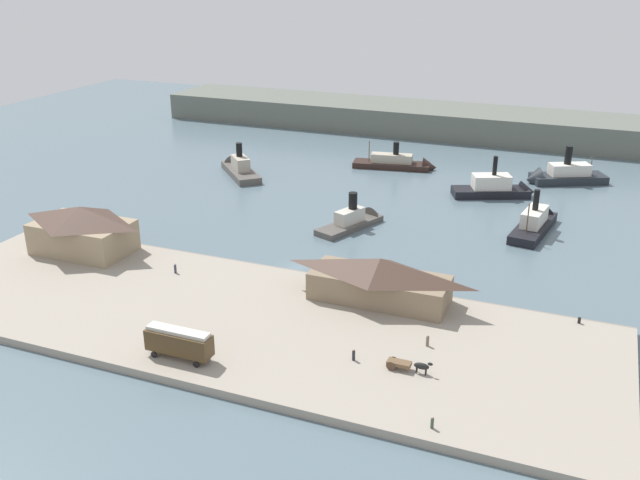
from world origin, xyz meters
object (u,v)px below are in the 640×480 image
at_px(pedestrian_at_waters_edge, 428,341).
at_px(pedestrian_walking_east, 354,355).
at_px(ferry_moored_west, 536,222).
at_px(ferry_mid_harbor, 356,219).
at_px(mooring_post_center_east, 313,275).
at_px(ferry_moored_east, 560,176).
at_px(street_tram, 179,341).
at_px(pedestrian_near_west_shed, 175,269).
at_px(ferry_shed_customs_shed, 380,279).
at_px(ferry_approaching_west, 238,168).
at_px(ferry_near_quay, 402,164).
at_px(pedestrian_by_tram, 432,423).
at_px(horse_cart, 407,364).
at_px(ferry_shed_east_terminal, 82,229).
at_px(mooring_post_east, 579,320).
at_px(ferry_departing_north, 499,189).
at_px(pedestrian_near_cart, 160,340).

bearing_deg(pedestrian_at_waters_edge, pedestrian_walking_east, -138.27).
distance_m(pedestrian_walking_east, ferry_moored_west, 64.59).
bearing_deg(ferry_mid_harbor, mooring_post_center_east, -85.14).
relative_size(mooring_post_center_east, ferry_moored_east, 0.05).
height_order(street_tram, pedestrian_near_west_shed, street_tram).
xyz_separation_m(pedestrian_at_waters_edge, pedestrian_near_west_shed, (-45.35, 7.64, 0.01)).
bearing_deg(street_tram, ferry_shed_customs_shed, 53.48).
distance_m(pedestrian_near_west_shed, mooring_post_center_east, 23.33).
xyz_separation_m(ferry_shed_customs_shed, ferry_approaching_west, (-55.27, 57.06, -3.31)).
bearing_deg(ferry_mid_harbor, ferry_near_quay, 93.90).
bearing_deg(ferry_moored_east, pedestrian_at_waters_edge, -96.62).
bearing_deg(pedestrian_walking_east, mooring_post_center_east, 124.37).
bearing_deg(ferry_near_quay, ferry_moored_east, 3.43).
xyz_separation_m(pedestrian_walking_east, pedestrian_by_tram, (13.07, -10.35, -0.06)).
height_order(pedestrian_walking_east, pedestrian_near_west_shed, pedestrian_near_west_shed).
height_order(ferry_shed_customs_shed, horse_cart, ferry_shed_customs_shed).
xyz_separation_m(ferry_shed_east_terminal, ferry_approaching_west, (0.14, 58.35, -4.09)).
relative_size(pedestrian_near_west_shed, mooring_post_east, 1.91).
xyz_separation_m(horse_cart, pedestrian_walking_east, (-7.22, -0.19, -0.16)).
relative_size(street_tram, ferry_departing_north, 0.48).
relative_size(pedestrian_by_tram, ferry_departing_north, 0.08).
relative_size(pedestrian_at_waters_edge, ferry_approaching_west, 0.09).
xyz_separation_m(pedestrian_near_cart, pedestrian_by_tram, (39.05, -4.15, -0.09)).
distance_m(ferry_approaching_west, ferry_departing_north, 64.16).
height_order(pedestrian_walking_east, pedestrian_by_tram, pedestrian_walking_east).
relative_size(pedestrian_walking_east, mooring_post_center_east, 1.85).
bearing_deg(pedestrian_at_waters_edge, ferry_shed_customs_shed, 133.78).
distance_m(ferry_shed_east_terminal, pedestrian_at_waters_edge, 66.56).
relative_size(ferry_near_quay, ferry_mid_harbor, 1.24).
relative_size(pedestrian_near_cart, pedestrian_by_tram, 1.13).
bearing_deg(ferry_near_quay, ferry_shed_east_terminal, -115.51).
bearing_deg(ferry_near_quay, ferry_approaching_west, -152.02).
bearing_deg(ferry_approaching_west, mooring_post_east, -32.19).
bearing_deg(mooring_post_east, ferry_departing_north, 109.27).
height_order(mooring_post_center_east, ferry_departing_north, ferry_departing_north).
height_order(pedestrian_walking_east, mooring_post_center_east, pedestrian_walking_east).
relative_size(ferry_approaching_west, ferry_near_quay, 0.82).
bearing_deg(mooring_post_center_east, pedestrian_walking_east, -55.63).
relative_size(pedestrian_at_waters_edge, pedestrian_near_cart, 0.98).
bearing_deg(street_tram, pedestrian_near_west_shed, 124.10).
relative_size(ferry_shed_east_terminal, mooring_post_center_east, 19.33).
distance_m(ferry_shed_east_terminal, pedestrian_near_west_shed, 20.82).
distance_m(pedestrian_by_tram, ferry_moored_west, 72.83).
relative_size(horse_cart, pedestrian_walking_east, 3.57).
relative_size(pedestrian_near_cart, ferry_departing_north, 0.09).
relative_size(mooring_post_center_east, ferry_moored_west, 0.04).
distance_m(street_tram, pedestrian_near_cart, 5.07).
bearing_deg(ferry_approaching_west, pedestrian_walking_east, -52.59).
distance_m(ferry_shed_customs_shed, ferry_moored_east, 81.85).
bearing_deg(ferry_shed_east_terminal, ferry_near_quay, 64.49).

